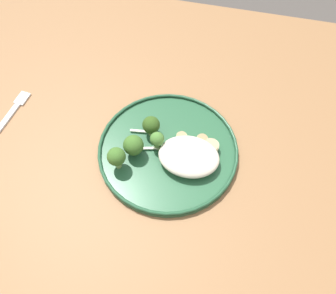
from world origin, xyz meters
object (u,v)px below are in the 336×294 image
broccoli_floret_small_sprig (157,141)px  seared_scallop_half_hidden (182,137)px  broccoli_floret_beside_noodles (133,145)px  broccoli_floret_tall_stalk (151,125)px  dinner_plate (168,150)px  seared_scallop_right_edge (202,140)px  seared_scallop_on_noodles (176,148)px  seared_scallop_center_golden (172,162)px  dinner_fork (6,121)px  seared_scallop_rear_pale (211,147)px  seared_scallop_large_seared (195,171)px  seared_scallop_left_edge (182,158)px  broccoli_floret_left_leaning (116,157)px

broccoli_floret_small_sprig → seared_scallop_half_hidden: bearing=-142.9°
seared_scallop_half_hidden → broccoli_floret_small_sprig: 0.06m
broccoli_floret_beside_noodles → broccoli_floret_tall_stalk: bearing=-111.4°
dinner_plate → seared_scallop_right_edge: seared_scallop_right_edge is taller
seared_scallop_on_noodles → broccoli_floret_beside_noodles: (0.08, 0.02, 0.02)m
dinner_plate → broccoli_floret_tall_stalk: broccoli_floret_tall_stalk is taller
seared_scallop_half_hidden → seared_scallop_center_golden: 0.06m
seared_scallop_right_edge → dinner_fork: seared_scallop_right_edge is taller
seared_scallop_rear_pale → dinner_fork: 0.45m
seared_scallop_half_hidden → broccoli_floret_tall_stalk: size_ratio=0.45×
broccoli_floret_tall_stalk → seared_scallop_large_seared: bearing=145.3°
seared_scallop_center_golden → broccoli_floret_beside_noodles: 0.08m
seared_scallop_half_hidden → seared_scallop_large_seared: (-0.04, 0.07, 0.00)m
dinner_plate → broccoli_floret_beside_noodles: broccoli_floret_beside_noodles is taller
seared_scallop_on_noodles → dinner_fork: seared_scallop_on_noodles is taller
seared_scallop_left_edge → seared_scallop_on_noodles: bearing=-52.1°
seared_scallop_half_hidden → seared_scallop_center_golden: size_ratio=0.82×
broccoli_floret_beside_noodles → broccoli_floret_small_sprig: bearing=-153.9°
broccoli_floret_tall_stalk → seared_scallop_left_edge: bearing=146.3°
seared_scallop_half_hidden → seared_scallop_center_golden: seared_scallop_center_golden is taller
seared_scallop_right_edge → broccoli_floret_beside_noodles: bearing=23.4°
seared_scallop_left_edge → seared_scallop_center_golden: seared_scallop_center_golden is taller
seared_scallop_left_edge → seared_scallop_right_edge: seared_scallop_right_edge is taller
seared_scallop_on_noodles → broccoli_floret_tall_stalk: 0.07m
seared_scallop_right_edge → seared_scallop_rear_pale: (-0.02, 0.01, 0.00)m
seared_scallop_on_noodles → broccoli_floret_small_sprig: broccoli_floret_small_sprig is taller
broccoli_floret_small_sprig → dinner_fork: (0.35, 0.00, -0.04)m
seared_scallop_right_edge → broccoli_floret_beside_noodles: (0.13, 0.06, 0.02)m
dinner_plate → broccoli_floret_left_leaning: (0.09, 0.06, 0.04)m
broccoli_floret_left_leaning → broccoli_floret_beside_noodles: (-0.02, -0.04, -0.01)m
seared_scallop_large_seared → broccoli_floret_beside_noodles: size_ratio=0.48×
broccoli_floret_small_sprig → seared_scallop_right_edge: bearing=-158.0°
broccoli_floret_small_sprig → seared_scallop_large_seared: bearing=155.7°
dinner_plate → seared_scallop_center_golden: seared_scallop_center_golden is taller
broccoli_floret_left_leaning → broccoli_floret_beside_noodles: size_ratio=1.10×
broccoli_floret_tall_stalk → broccoli_floret_small_sprig: bearing=120.5°
broccoli_floret_left_leaning → seared_scallop_right_edge: bearing=-148.7°
seared_scallop_center_golden → seared_scallop_on_noodles: 0.03m
seared_scallop_center_golden → broccoli_floret_left_leaning: bearing=14.4°
dinner_plate → seared_scallop_rear_pale: size_ratio=8.89×
seared_scallop_center_golden → seared_scallop_rear_pale: bearing=-142.1°
seared_scallop_left_edge → broccoli_floret_left_leaning: (0.12, 0.04, 0.03)m
seared_scallop_center_golden → dinner_fork: (0.38, -0.03, -0.02)m
broccoli_floret_left_leaning → broccoli_floret_tall_stalk: bearing=-115.8°
seared_scallop_rear_pale → seared_scallop_on_noodles: 0.07m
seared_scallop_large_seared → broccoli_floret_left_leaning: (0.15, 0.02, 0.02)m
seared_scallop_left_edge → seared_scallop_rear_pale: (-0.05, -0.04, 0.00)m
broccoli_floret_left_leaning → broccoli_floret_beside_noodles: bearing=-121.9°
seared_scallop_left_edge → broccoli_floret_tall_stalk: bearing=-33.7°
broccoli_floret_tall_stalk → seared_scallop_on_noodles: bearing=153.1°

